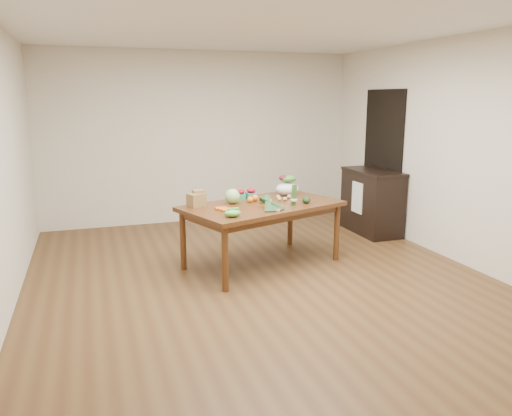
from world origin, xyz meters
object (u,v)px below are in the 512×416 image
object	(u,v)px
mandarin_cluster	(266,200)
kale_bunch	(272,203)
salad_bag	(287,186)
cabbage	(232,196)
cabinet	(372,202)
paper_bag	(196,198)
asparagus_bundle	(294,195)
dining_table	(262,235)

from	to	relation	value
mandarin_cluster	kale_bunch	bearing A→B (deg)	-99.21
salad_bag	mandarin_cluster	bearing A→B (deg)	-139.74
cabbage	kale_bunch	xyz separation A→B (m)	(0.33, -0.46, -0.01)
mandarin_cluster	kale_bunch	xyz separation A→B (m)	(-0.06, -0.38, 0.04)
mandarin_cluster	cabinet	bearing A→B (deg)	22.90
paper_bag	asparagus_bundle	bearing A→B (deg)	-15.46
kale_bunch	salad_bag	bearing A→B (deg)	37.22
asparagus_bundle	cabbage	bearing A→B (deg)	135.18
cabinet	paper_bag	xyz separation A→B (m)	(-2.80, -0.75, 0.37)
paper_bag	cabinet	bearing A→B (deg)	15.11
salad_bag	paper_bag	bearing A→B (deg)	-167.45
asparagus_bundle	kale_bunch	bearing A→B (deg)	-174.30
kale_bunch	salad_bag	size ratio (longest dim) A/B	1.31
dining_table	cabbage	bearing A→B (deg)	137.96
cabbage	salad_bag	xyz separation A→B (m)	(0.81, 0.27, 0.03)
mandarin_cluster	cabbage	bearing A→B (deg)	167.55
paper_bag	cabbage	distance (m)	0.43
paper_bag	salad_bag	xyz separation A→B (m)	(1.24, 0.28, 0.03)
paper_bag	mandarin_cluster	distance (m)	0.83
paper_bag	mandarin_cluster	world-z (taller)	paper_bag
cabbage	asparagus_bundle	size ratio (longest dim) A/B	0.71
dining_table	asparagus_bundle	size ratio (longest dim) A/B	7.34
asparagus_bundle	mandarin_cluster	bearing A→B (deg)	120.36
dining_table	kale_bunch	size ratio (longest dim) A/B	4.59
dining_table	cabinet	xyz separation A→B (m)	(2.04, 0.88, 0.10)
cabinet	kale_bunch	world-z (taller)	cabinet
cabinet	asparagus_bundle	xyz separation A→B (m)	(-1.71, -1.06, 0.40)
cabinet	mandarin_cluster	size ratio (longest dim) A/B	5.67
cabbage	salad_bag	distance (m)	0.85
kale_bunch	asparagus_bundle	xyz separation A→B (m)	(0.33, 0.15, 0.05)
cabinet	dining_table	bearing A→B (deg)	-156.58
cabbage	paper_bag	bearing A→B (deg)	-178.92
asparagus_bundle	salad_bag	bearing A→B (deg)	55.61
cabbage	mandarin_cluster	world-z (taller)	cabbage
paper_bag	asparagus_bundle	xyz separation A→B (m)	(1.09, -0.30, 0.03)
cabinet	cabbage	bearing A→B (deg)	-162.46
dining_table	mandarin_cluster	xyz separation A→B (m)	(0.06, 0.05, 0.42)
dining_table	paper_bag	xyz separation A→B (m)	(-0.76, 0.13, 0.47)
cabbage	kale_bunch	world-z (taller)	cabbage
dining_table	paper_bag	world-z (taller)	paper_bag
cabinet	salad_bag	distance (m)	1.67
dining_table	kale_bunch	xyz separation A→B (m)	(0.00, -0.33, 0.45)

